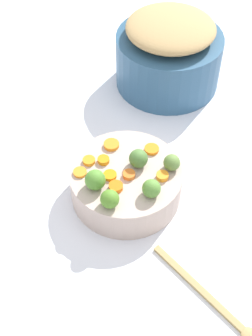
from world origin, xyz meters
TOP-DOWN VIEW (x-y plane):
  - tabletop at (0.00, 0.00)m, footprint 2.40×2.40m
  - serving_bowl_carrots at (0.01, 0.00)m, footprint 0.24×0.24m
  - metal_pot at (0.39, 0.14)m, footprint 0.28×0.28m
  - stuffing_mound at (0.39, 0.14)m, footprint 0.23×0.23m
  - carrot_slice_0 at (-0.05, 0.07)m, footprint 0.04×0.04m
  - carrot_slice_1 at (0.04, -0.07)m, footprint 0.03×0.03m
  - carrot_slice_2 at (-0.04, -0.01)m, footprint 0.04×0.04m
  - carrot_slice_3 at (0.00, 0.05)m, footprint 0.04×0.04m
  - carrot_slice_4 at (0.00, -0.01)m, footprint 0.04×0.04m
  - carrot_slice_5 at (0.09, -0.01)m, footprint 0.04×0.04m
  - carrot_slice_6 at (0.05, 0.07)m, footprint 0.04×0.04m
  - carrot_slice_7 at (-0.02, 0.02)m, footprint 0.04×0.04m
  - carrot_slice_8 at (-0.02, 0.08)m, footprint 0.04×0.04m
  - brussels_sprout_0 at (0.04, -0.01)m, footprint 0.04×0.04m
  - brussels_sprout_1 at (-0.08, -0.03)m, footprint 0.04×0.04m
  - brussels_sprout_2 at (-0.01, -0.08)m, footprint 0.04×0.04m
  - brussels_sprout_3 at (-0.06, 0.03)m, footprint 0.04×0.04m
  - brussels_sprout_4 at (0.07, -0.07)m, footprint 0.04×0.04m
  - wooden_spoon at (-0.11, -0.31)m, footprint 0.08×0.28m

SIDE VIEW (x-z plane):
  - tabletop at x=0.00m, z-range 0.00..0.02m
  - wooden_spoon at x=-0.11m, z-range 0.02..0.03m
  - serving_bowl_carrots at x=0.01m, z-range 0.02..0.10m
  - metal_pot at x=0.39m, z-range 0.02..0.16m
  - carrot_slice_0 at x=-0.05m, z-range 0.10..0.11m
  - carrot_slice_5 at x=0.09m, z-range 0.10..0.11m
  - carrot_slice_7 at x=-0.02m, z-range 0.10..0.11m
  - carrot_slice_8 at x=-0.02m, z-range 0.10..0.11m
  - carrot_slice_6 at x=0.05m, z-range 0.10..0.11m
  - carrot_slice_3 at x=0.00m, z-range 0.10..0.11m
  - carrot_slice_4 at x=0.00m, z-range 0.10..0.11m
  - carrot_slice_2 at x=-0.04m, z-range 0.10..0.11m
  - carrot_slice_1 at x=0.04m, z-range 0.10..0.11m
  - brussels_sprout_4 at x=0.07m, z-range 0.10..0.13m
  - brussels_sprout_2 at x=-0.01m, z-range 0.10..0.14m
  - brussels_sprout_1 at x=-0.08m, z-range 0.10..0.14m
  - brussels_sprout_0 at x=0.04m, z-range 0.10..0.14m
  - brussels_sprout_3 at x=-0.06m, z-range 0.10..0.14m
  - stuffing_mound at x=0.39m, z-range 0.16..0.22m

